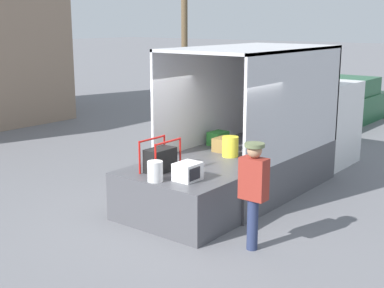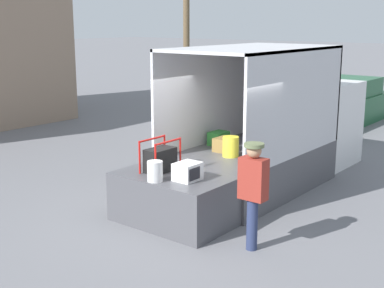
% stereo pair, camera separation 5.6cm
% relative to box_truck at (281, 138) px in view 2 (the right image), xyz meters
% --- Properties ---
extents(ground_plane, '(160.00, 160.00, 0.00)m').
position_rel_box_truck_xyz_m(ground_plane, '(-3.30, -0.00, -0.92)').
color(ground_plane, slate).
extents(box_truck, '(5.82, 2.22, 3.09)m').
position_rel_box_truck_xyz_m(box_truck, '(0.00, 0.00, 0.00)').
color(box_truck, white).
rests_on(box_truck, ground).
extents(tailgate_deck, '(1.30, 2.11, 0.91)m').
position_rel_box_truck_xyz_m(tailgate_deck, '(-3.96, -0.00, -0.46)').
color(tailgate_deck, '#4C4C51').
rests_on(tailgate_deck, ground).
extents(microwave, '(0.45, 0.38, 0.31)m').
position_rel_box_truck_xyz_m(microwave, '(-4.03, -0.40, 0.15)').
color(microwave, white).
rests_on(microwave, tailgate_deck).
extents(portable_generator, '(0.72, 0.42, 0.61)m').
position_rel_box_truck_xyz_m(portable_generator, '(-3.90, 0.34, 0.22)').
color(portable_generator, black).
rests_on(portable_generator, tailgate_deck).
extents(orange_bucket, '(0.27, 0.27, 0.36)m').
position_rel_box_truck_xyz_m(orange_bucket, '(-4.43, -0.00, 0.17)').
color(orange_bucket, silver).
rests_on(orange_bucket, tailgate_deck).
extents(worker_person, '(0.32, 0.44, 1.77)m').
position_rel_box_truck_xyz_m(worker_person, '(-4.06, -1.76, 0.17)').
color(worker_person, navy).
rests_on(worker_person, ground).
extents(pickup_truck_green, '(5.24, 1.84, 1.59)m').
position_rel_box_truck_xyz_m(pickup_truck_green, '(7.16, 1.54, -0.25)').
color(pickup_truck_green, '#1E5633').
rests_on(pickup_truck_green, ground).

